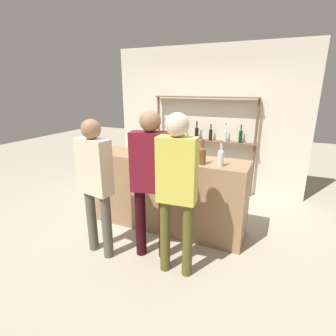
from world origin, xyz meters
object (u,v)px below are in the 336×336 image
object	(u,v)px
counter_bottle_1	(176,149)
counter_bottle_3	(138,146)
customer_left	(95,178)
counter_bottle_2	(183,151)
ice_bucket	(136,145)
counter_bottle_0	(203,155)
customer_right	(177,183)
customer_center	(151,175)
counter_bottle_4	(221,157)

from	to	relation	value
counter_bottle_1	counter_bottle_3	xyz separation A→B (m)	(-0.56, -0.06, 0.01)
counter_bottle_1	customer_left	world-z (taller)	customer_left
counter_bottle_2	ice_bucket	distance (m)	0.82
counter_bottle_0	counter_bottle_3	xyz separation A→B (m)	(-0.97, 0.04, 0.02)
counter_bottle_0	customer_right	size ratio (longest dim) A/B	0.18
customer_center	customer_right	bearing A→B (deg)	-127.71
counter_bottle_1	counter_bottle_3	world-z (taller)	counter_bottle_3
counter_bottle_1	customer_left	xyz separation A→B (m)	(-0.65, -0.90, -0.22)
counter_bottle_0	customer_right	world-z (taller)	customer_right
ice_bucket	customer_right	distance (m)	1.41
counter_bottle_1	customer_center	world-z (taller)	customer_center
counter_bottle_0	ice_bucket	bearing A→B (deg)	169.58
customer_left	customer_right	bearing A→B (deg)	-76.52
counter_bottle_0	customer_center	bearing A→B (deg)	-127.11
counter_bottle_2	customer_left	size ratio (longest dim) A/B	0.21
counter_bottle_2	counter_bottle_4	distance (m)	0.51
ice_bucket	customer_left	bearing A→B (deg)	-88.39
counter_bottle_0	customer_left	world-z (taller)	customer_left
customer_right	ice_bucket	bearing A→B (deg)	42.78
customer_center	customer_right	world-z (taller)	customer_right
counter_bottle_0	counter_bottle_2	size ratio (longest dim) A/B	0.88
counter_bottle_1	customer_left	bearing A→B (deg)	-125.87
customer_right	counter_bottle_0	bearing A→B (deg)	-8.43
ice_bucket	counter_bottle_2	bearing A→B (deg)	-10.84
counter_bottle_0	customer_right	xyz separation A→B (m)	(-0.04, -0.75, -0.13)
customer_left	counter_bottle_2	bearing A→B (deg)	-32.15
customer_left	customer_right	xyz separation A→B (m)	(1.02, 0.05, 0.08)
ice_bucket	counter_bottle_4	bearing A→B (deg)	-8.34
customer_left	customer_center	bearing A→B (deg)	-59.64
counter_bottle_2	counter_bottle_4	xyz separation A→B (m)	(0.51, -0.04, -0.02)
counter_bottle_1	ice_bucket	distance (m)	0.69
ice_bucket	customer_right	bearing A→B (deg)	-42.20
counter_bottle_4	counter_bottle_2	bearing A→B (deg)	175.65
counter_bottle_4	customer_left	bearing A→B (deg)	-148.01
counter_bottle_1	ice_bucket	size ratio (longest dim) A/B	1.46
counter_bottle_0	counter_bottle_1	size ratio (longest dim) A/B	0.90
counter_bottle_4	customer_center	distance (m)	0.89
counter_bottle_1	customer_right	bearing A→B (deg)	-66.92
counter_bottle_0	counter_bottle_3	size ratio (longest dim) A/B	0.86
counter_bottle_2	counter_bottle_3	bearing A→B (deg)	-179.63
counter_bottle_1	customer_right	size ratio (longest dim) A/B	0.20
customer_center	customer_right	xyz separation A→B (m)	(0.39, -0.17, 0.02)
counter_bottle_2	customer_right	xyz separation A→B (m)	(0.24, -0.79, -0.15)
counter_bottle_2	customer_center	size ratio (longest dim) A/B	0.20
customer_center	counter_bottle_3	bearing A→B (deg)	27.44
counter_bottle_4	customer_right	world-z (taller)	customer_right
counter_bottle_4	ice_bucket	bearing A→B (deg)	171.66
customer_right	counter_bottle_3	bearing A→B (deg)	44.53
counter_bottle_1	counter_bottle_4	distance (m)	0.64
counter_bottle_2	customer_center	bearing A→B (deg)	-103.78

